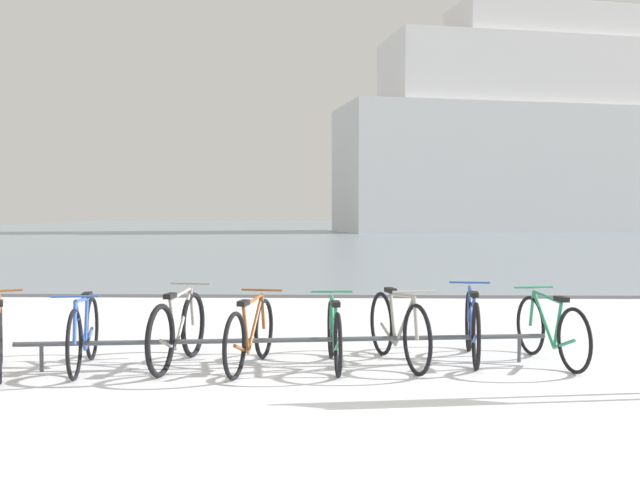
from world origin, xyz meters
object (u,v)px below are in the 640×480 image
(bicycle_2, at_px, (178,330))
(bicycle_6, at_px, (472,326))
(bicycle_0, at_px, (0,337))
(bicycle_1, at_px, (84,334))
(bicycle_3, at_px, (250,334))
(bicycle_7, at_px, (551,330))
(ferry_ship, at_px, (558,139))
(bicycle_5, at_px, (398,329))
(bicycle_4, at_px, (334,334))

(bicycle_2, relative_size, bicycle_6, 1.00)
(bicycle_0, distance_m, bicycle_1, 0.81)
(bicycle_6, bearing_deg, bicycle_1, -172.05)
(bicycle_1, distance_m, bicycle_2, 0.95)
(bicycle_3, xyz_separation_m, bicycle_6, (2.38, 0.47, 0.02))
(bicycle_7, height_order, ferry_ship, ferry_ship)
(bicycle_5, bearing_deg, bicycle_4, -169.51)
(bicycle_3, distance_m, bicycle_5, 1.56)
(bicycle_0, bearing_deg, bicycle_4, 6.46)
(bicycle_4, distance_m, bicycle_5, 0.69)
(bicycle_3, relative_size, ferry_ship, 0.05)
(bicycle_4, distance_m, bicycle_7, 2.33)
(bicycle_0, relative_size, bicycle_4, 0.95)
(bicycle_1, relative_size, bicycle_7, 1.03)
(bicycle_3, bearing_deg, bicycle_5, 7.67)
(bicycle_2, distance_m, bicycle_6, 3.17)
(bicycle_0, bearing_deg, bicycle_7, 6.15)
(bicycle_1, height_order, ferry_ship, ferry_ship)
(bicycle_4, height_order, bicycle_5, bicycle_5)
(bicycle_6, xyz_separation_m, bicycle_7, (0.81, -0.16, -0.01))
(bicycle_4, xyz_separation_m, bicycle_5, (0.68, 0.13, 0.04))
(bicycle_1, relative_size, ferry_ship, 0.04)
(bicycle_0, height_order, bicycle_7, bicycle_0)
(bicycle_0, xyz_separation_m, bicycle_6, (4.87, 0.77, 0.01))
(ferry_ship, bearing_deg, bicycle_4, -108.93)
(bicycle_4, distance_m, bicycle_6, 1.56)
(bicycle_3, relative_size, bicycle_6, 0.99)
(bicycle_0, xyz_separation_m, bicycle_7, (5.67, 0.61, -0.01))
(bicycle_2, distance_m, ferry_ship, 55.94)
(bicycle_5, bearing_deg, bicycle_6, 17.66)
(bicycle_7, bearing_deg, bicycle_6, 168.90)
(bicycle_3, distance_m, bicycle_4, 0.87)
(bicycle_5, relative_size, ferry_ship, 0.05)
(bicycle_3, height_order, bicycle_4, bicycle_3)
(ferry_ship, bearing_deg, bicycle_6, -107.55)
(bicycle_1, xyz_separation_m, bicycle_4, (2.58, 0.18, -0.03))
(bicycle_6, height_order, ferry_ship, ferry_ship)
(bicycle_2, relative_size, bicycle_3, 1.01)
(bicycle_4, height_order, ferry_ship, ferry_ship)
(bicycle_2, relative_size, bicycle_5, 1.00)
(bicycle_1, relative_size, bicycle_3, 0.98)
(bicycle_6, xyz_separation_m, ferry_ship, (16.32, 51.58, 7.04))
(bicycle_5, xyz_separation_m, bicycle_7, (1.64, 0.11, -0.02))
(bicycle_5, bearing_deg, bicycle_0, -172.85)
(bicycle_5, distance_m, bicycle_6, 0.87)
(bicycle_3, relative_size, bicycle_4, 1.06)
(bicycle_1, xyz_separation_m, ferry_ship, (20.40, 52.15, 7.04))
(bicycle_1, height_order, bicycle_2, bicycle_2)
(bicycle_1, relative_size, bicycle_2, 0.97)
(bicycle_2, bearing_deg, bicycle_3, -5.26)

